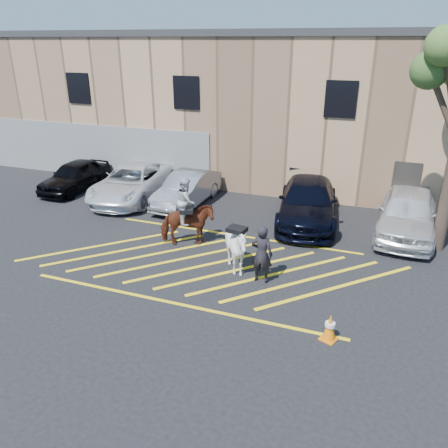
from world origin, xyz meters
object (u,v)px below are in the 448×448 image
(car_silver_sedan, at_px, (187,189))
(car_blue_suv, at_px, (308,201))
(car_white_pickup, at_px, (132,182))
(handler, at_px, (262,254))
(car_black_suv, at_px, (75,176))
(mounted_bay, at_px, (187,219))
(saddled_white, at_px, (237,248))
(traffic_cone, at_px, (330,327))
(car_white_suv, at_px, (408,213))

(car_silver_sedan, distance_m, car_blue_suv, 5.38)
(car_silver_sedan, bearing_deg, car_white_pickup, -175.58)
(car_silver_sedan, distance_m, handler, 7.35)
(car_black_suv, bearing_deg, handler, -25.91)
(car_silver_sedan, bearing_deg, mounted_bay, -62.81)
(car_black_suv, bearing_deg, car_white_pickup, -1.47)
(mounted_bay, height_order, saddled_white, mounted_bay)
(handler, distance_m, saddled_white, 0.93)
(car_white_pickup, distance_m, saddled_white, 8.53)
(car_silver_sedan, height_order, traffic_cone, car_silver_sedan)
(traffic_cone, bearing_deg, car_silver_sedan, 133.73)
(car_white_pickup, relative_size, car_blue_suv, 0.98)
(mounted_bay, bearing_deg, handler, -25.96)
(traffic_cone, bearing_deg, saddled_white, 142.81)
(car_silver_sedan, bearing_deg, car_blue_suv, 2.54)
(saddled_white, distance_m, traffic_cone, 4.09)
(car_white_pickup, xyz_separation_m, handler, (7.73, -5.36, 0.16))
(car_black_suv, distance_m, mounted_bay, 8.75)
(car_silver_sedan, distance_m, saddled_white, 6.57)
(car_silver_sedan, height_order, car_white_suv, car_white_suv)
(mounted_bay, relative_size, saddled_white, 1.47)
(car_silver_sedan, relative_size, saddled_white, 2.54)
(car_white_pickup, relative_size, handler, 2.98)
(car_blue_suv, bearing_deg, saddled_white, -112.22)
(traffic_cone, bearing_deg, car_white_suv, 76.06)
(car_blue_suv, bearing_deg, car_silver_sedan, 171.96)
(car_white_pickup, relative_size, traffic_cone, 7.49)
(car_white_pickup, distance_m, car_white_suv, 11.94)
(car_blue_suv, relative_size, handler, 3.04)
(car_blue_suv, relative_size, saddled_white, 3.25)
(car_white_suv, height_order, mounted_bay, mounted_bay)
(car_white_suv, xyz_separation_m, saddled_white, (-5.10, -5.03, -0.03))
(car_blue_suv, xyz_separation_m, saddled_white, (-1.32, -5.15, 0.03))
(car_white_pickup, height_order, mounted_bay, mounted_bay)
(car_silver_sedan, distance_m, car_white_suv, 9.16)
(mounted_bay, bearing_deg, car_white_pickup, 140.09)
(car_white_suv, bearing_deg, car_white_pickup, -176.43)
(car_white_pickup, xyz_separation_m, car_white_suv, (11.94, -0.06, 0.11))
(car_silver_sedan, xyz_separation_m, handler, (4.95, -5.44, 0.20))
(traffic_cone, bearing_deg, car_white_pickup, 143.19)
(car_white_suv, relative_size, traffic_cone, 6.97)
(car_black_suv, distance_m, car_white_suv, 15.21)
(car_black_suv, bearing_deg, car_blue_suv, 0.28)
(car_blue_suv, xyz_separation_m, traffic_cone, (1.92, -7.61, -0.44))
(saddled_white, xyz_separation_m, traffic_cone, (3.24, -2.46, -0.47))
(car_white_pickup, xyz_separation_m, car_silver_sedan, (2.79, 0.08, -0.04))
(car_blue_suv, bearing_deg, car_white_suv, -9.66)
(car_white_pickup, bearing_deg, car_white_suv, -6.67)
(car_black_suv, bearing_deg, traffic_cone, -29.31)
(car_white_suv, bearing_deg, car_black_suv, -176.80)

